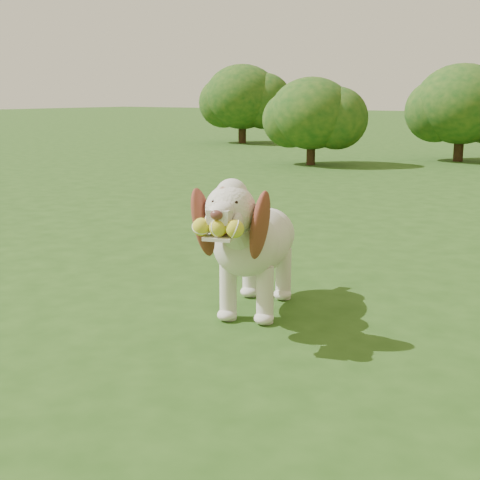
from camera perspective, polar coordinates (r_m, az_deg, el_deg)
The scene contains 5 objects.
ground at distance 3.31m, azimuth -1.93°, elevation -7.32°, with size 80.00×80.00×0.00m, color #234513.
dog at distance 3.39m, azimuth 1.09°, elevation 0.13°, with size 0.63×1.13×0.75m.
shrub_a at distance 10.75m, azimuth 6.14°, elevation 10.69°, with size 1.33×1.33×1.38m.
shrub_e at distance 15.49m, azimuth 0.20°, elevation 12.12°, with size 1.71×1.71×1.77m.
shrub_b at distance 11.84m, azimuth 18.39°, elevation 10.95°, with size 1.55×1.55×1.61m.
Camera 1 is at (1.88, -2.49, 1.12)m, focal length 50.00 mm.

